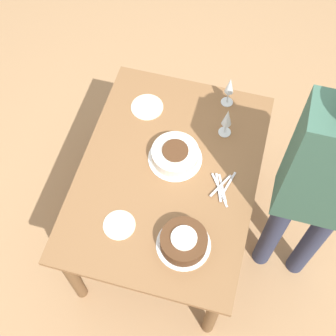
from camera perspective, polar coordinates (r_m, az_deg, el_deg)
ground_plane at (r=3.17m, az=0.00°, el=-7.02°), size 12.00×12.00×0.00m
dining_table at (r=2.61m, az=0.00°, el=-1.79°), size 1.30×0.95×0.73m
cake_center_white at (r=2.52m, az=0.88°, el=1.63°), size 0.30×0.30×0.09m
cake_front_chocolate at (r=2.30m, az=1.92°, el=-8.96°), size 0.27×0.27×0.10m
wine_glass_near at (r=2.68m, az=7.51°, el=9.76°), size 0.07×0.07×0.21m
wine_glass_far at (r=2.55m, az=7.22°, el=6.02°), size 0.07×0.07×0.20m
dessert_plate_left at (r=2.39m, az=-5.97°, el=-6.94°), size 0.16×0.16×0.01m
dessert_plate_right at (r=2.75m, az=-2.57°, el=7.43°), size 0.19×0.19×0.01m
fork_pile at (r=2.47m, az=6.55°, el=-2.39°), size 0.22×0.13×0.02m
person_cutting at (r=2.21m, az=18.66°, el=-1.85°), size 0.22×0.40×1.76m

